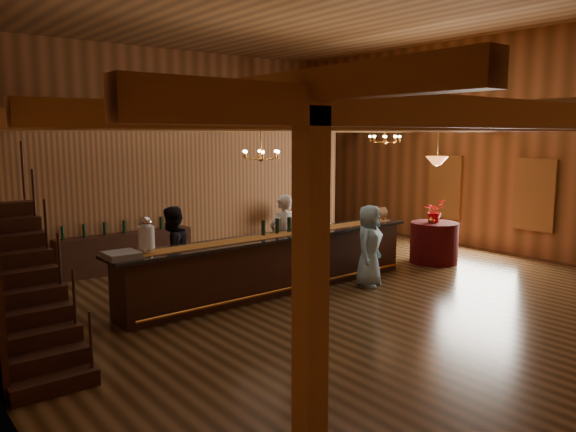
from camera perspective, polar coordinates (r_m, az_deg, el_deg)
floor at (r=11.54m, az=1.61°, el=-6.79°), size 14.00×14.00×0.00m
ceiling at (r=11.42m, az=1.73°, el=20.92°), size 14.00×14.00×0.00m
wall_back at (r=17.13m, az=-13.58°, el=7.21°), size 12.00×0.10×5.50m
wall_right at (r=15.67m, az=18.93°, el=6.92°), size 0.10×14.00×5.50m
beam_grid at (r=11.54m, az=0.05°, el=9.48°), size 11.90×13.90×0.39m
support_posts at (r=10.86m, az=3.33°, el=0.86°), size 9.20×10.20×3.20m
partition_wall at (r=13.85m, az=-9.26°, el=2.16°), size 9.00×0.18×3.10m
window_right_front at (r=14.88m, az=23.77°, el=1.99°), size 0.12×1.05×1.75m
window_right_back at (r=16.27m, az=15.69°, el=2.86°), size 0.12×1.05×1.75m
staircase at (r=8.26m, az=-25.37°, el=-6.55°), size 1.00×2.80×2.00m
backroom_boxes at (r=15.84m, az=-12.02°, el=-0.88°), size 4.10×0.60×1.10m
tasting_bar at (r=10.76m, az=-1.29°, el=-4.83°), size 6.61×1.00×1.11m
beverage_dispenser at (r=9.31m, az=-14.19°, el=-1.96°), size 0.26×0.26×0.60m
glass_rack_tray at (r=9.07m, az=-16.55°, el=-3.84°), size 0.50×0.50×0.10m
raffle_drum at (r=12.57m, az=9.33°, el=0.28°), size 0.34×0.24×0.30m
bar_bottle_0 at (r=10.61m, az=-2.53°, el=-1.22°), size 0.07×0.07×0.30m
bar_bottle_1 at (r=10.81m, az=-1.11°, el=-1.04°), size 0.07×0.07×0.30m
bar_bottle_2 at (r=11.00m, az=0.11°, el=-0.88°), size 0.07×0.07×0.30m
bar_bottle_3 at (r=11.09m, az=0.66°, el=-0.81°), size 0.07×0.07×0.30m
backbar_shelf at (r=12.96m, az=-16.20°, el=-3.51°), size 3.03×0.48×0.85m
round_table at (r=13.66m, az=14.60°, el=-2.63°), size 1.11×1.11×0.96m
chandelier_left at (r=11.64m, az=-2.75°, el=6.30°), size 0.80×0.80×0.76m
chandelier_right at (r=14.83m, az=9.80°, el=7.75°), size 0.80×0.80×0.46m
pendant_lamp at (r=13.43m, az=14.90°, el=5.45°), size 0.52×0.52×0.90m
bartender at (r=11.65m, az=-0.52°, el=-2.15°), size 0.65×0.43×1.78m
staff_second at (r=10.52m, az=-11.70°, el=-3.67°), size 1.02×0.92×1.71m
guest at (r=11.24m, az=8.24°, el=-3.02°), size 0.94×0.81×1.63m
floor_plant at (r=14.71m, az=0.16°, el=-1.02°), size 0.83×0.76×1.24m
table_flowers at (r=13.55m, az=14.63°, el=0.51°), size 0.51×0.45×0.54m
table_vase at (r=13.43m, az=14.38°, el=-0.13°), size 0.14×0.14×0.27m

